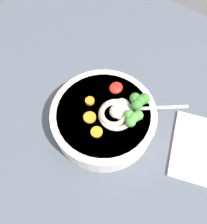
{
  "coord_description": "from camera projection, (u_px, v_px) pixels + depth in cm",
  "views": [
    {
      "loc": [
        17.64,
        17.76,
        53.94
      ],
      "look_at": [
        -0.9,
        3.31,
        10.1
      ],
      "focal_mm": 34.7,
      "sensor_mm": 36.0,
      "label": 1
    }
  ],
  "objects": [
    {
      "name": "chili_sauce_dollop",
      "position": [
        116.0,
        88.0,
        0.52
      ],
      "size": [
        3.47,
        3.13,
        1.56
      ],
      "primitive_type": "ellipsoid",
      "color": "red",
      "rests_on": "soup_bowl"
    },
    {
      "name": "noodle_pile",
      "position": [
        116.0,
        114.0,
        0.48
      ],
      "size": [
        8.87,
        8.7,
        3.57
      ],
      "color": "beige",
      "rests_on": "soup_bowl"
    },
    {
      "name": "soup_bowl",
      "position": [
        104.0,
        118.0,
        0.53
      ],
      "size": [
        24.82,
        24.82,
        6.52
      ],
      "color": "silver",
      "rests_on": "table_slab"
    },
    {
      "name": "soup_spoon",
      "position": [
        129.0,
        109.0,
        0.49
      ],
      "size": [
        13.85,
        15.21,
        1.6
      ],
      "rotation": [
        0.0,
        0.0,
        2.29
      ],
      "color": "#B7B7BC",
      "rests_on": "soup_bowl"
    },
    {
      "name": "broccoli_floret_center",
      "position": [
        133.0,
        117.0,
        0.47
      ],
      "size": [
        4.52,
        3.89,
        3.58
      ],
      "color": "#7A9E60",
      "rests_on": "soup_bowl"
    },
    {
      "name": "carrot_slice_beside_noodles",
      "position": [
        90.0,
        101.0,
        0.51
      ],
      "size": [
        2.15,
        2.15,
        0.74
      ],
      "primitive_type": "cylinder",
      "color": "orange",
      "rests_on": "soup_bowl"
    },
    {
      "name": "table_slab",
      "position": [
        92.0,
        122.0,
        0.58
      ],
      "size": [
        110.64,
        110.64,
        3.58
      ],
      "primitive_type": "cube",
      "color": "#474C56",
      "rests_on": "ground"
    },
    {
      "name": "carrot_slice_near_spoon",
      "position": [
        90.0,
        117.0,
        0.49
      ],
      "size": [
        2.85,
        2.85,
        0.5
      ],
      "primitive_type": "cylinder",
      "color": "orange",
      "rests_on": "soup_bowl"
    },
    {
      "name": "broccoli_floret_right",
      "position": [
        139.0,
        101.0,
        0.48
      ],
      "size": [
        4.92,
        4.24,
        3.89
      ],
      "color": "#7A9E60",
      "rests_on": "soup_bowl"
    },
    {
      "name": "folded_napkin",
      "position": [
        198.0,
        148.0,
        0.52
      ],
      "size": [
        20.37,
        17.29,
        0.8
      ],
      "primitive_type": "cube",
      "rotation": [
        0.0,
        0.0,
        0.36
      ],
      "color": "white",
      "rests_on": "table_slab"
    },
    {
      "name": "carrot_slice_extra_b",
      "position": [
        97.0,
        132.0,
        0.47
      ],
      "size": [
        2.6,
        2.6,
        0.43
      ],
      "primitive_type": "cylinder",
      "color": "orange",
      "rests_on": "soup_bowl"
    }
  ]
}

